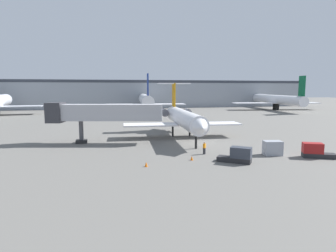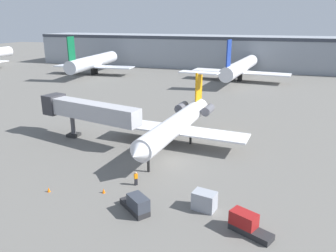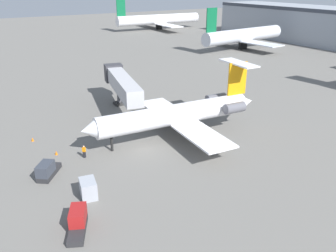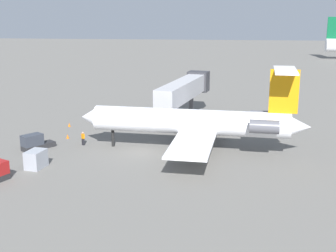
{
  "view_description": "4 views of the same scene",
  "coord_description": "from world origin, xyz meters",
  "px_view_note": "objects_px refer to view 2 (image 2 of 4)",
  "views": [
    {
      "loc": [
        -15.19,
        -44.98,
        8.9
      ],
      "look_at": [
        -3.56,
        4.73,
        2.34
      ],
      "focal_mm": 31.66,
      "sensor_mm": 36.0,
      "label": 1
    },
    {
      "loc": [
        13.06,
        -39.71,
        18.53
      ],
      "look_at": [
        -1.78,
        5.13,
        3.27
      ],
      "focal_mm": 35.39,
      "sensor_mm": 36.0,
      "label": 2
    },
    {
      "loc": [
        38.0,
        -19.58,
        21.0
      ],
      "look_at": [
        -0.49,
        4.18,
        2.09
      ],
      "focal_mm": 37.27,
      "sensor_mm": 36.0,
      "label": 3
    },
    {
      "loc": [
        51.61,
        8.43,
        16.42
      ],
      "look_at": [
        -1.79,
        2.69,
        2.64
      ],
      "focal_mm": 49.11,
      "sensor_mm": 36.0,
      "label": 4
    }
  ],
  "objects_px": {
    "cargo_container_uld": "(204,201)",
    "regional_jet": "(178,123)",
    "baggage_tug_trailing": "(137,204)",
    "parked_airliner_centre": "(240,67)",
    "traffic_cone_mid": "(49,190)",
    "ground_crew_marshaller": "(136,178)",
    "baggage_tug_lead": "(247,224)",
    "traffic_cone_near": "(104,191)",
    "jet_bridge": "(84,110)",
    "parked_airliner_west_mid": "(93,62)"
  },
  "relations": [
    {
      "from": "cargo_container_uld",
      "to": "regional_jet",
      "type": "bearing_deg",
      "value": 115.11
    },
    {
      "from": "regional_jet",
      "to": "baggage_tug_trailing",
      "type": "relative_size",
      "value": 6.76
    },
    {
      "from": "regional_jet",
      "to": "parked_airliner_centre",
      "type": "relative_size",
      "value": 0.76
    },
    {
      "from": "regional_jet",
      "to": "cargo_container_uld",
      "type": "xyz_separation_m",
      "value": [
        7.76,
        -16.55,
        -2.65
      ]
    },
    {
      "from": "traffic_cone_mid",
      "to": "baggage_tug_trailing",
      "type": "bearing_deg",
      "value": -3.24
    },
    {
      "from": "ground_crew_marshaller",
      "to": "parked_airliner_centre",
      "type": "height_order",
      "value": "parked_airliner_centre"
    },
    {
      "from": "baggage_tug_lead",
      "to": "traffic_cone_near",
      "type": "height_order",
      "value": "baggage_tug_lead"
    },
    {
      "from": "regional_jet",
      "to": "traffic_cone_near",
      "type": "height_order",
      "value": "regional_jet"
    },
    {
      "from": "jet_bridge",
      "to": "traffic_cone_mid",
      "type": "relative_size",
      "value": 33.69
    },
    {
      "from": "baggage_tug_lead",
      "to": "baggage_tug_trailing",
      "type": "distance_m",
      "value": 10.83
    },
    {
      "from": "ground_crew_marshaller",
      "to": "jet_bridge",
      "type": "bearing_deg",
      "value": 139.71
    },
    {
      "from": "ground_crew_marshaller",
      "to": "traffic_cone_near",
      "type": "bearing_deg",
      "value": -133.16
    },
    {
      "from": "baggage_tug_lead",
      "to": "regional_jet",
      "type": "bearing_deg",
      "value": 122.6
    },
    {
      "from": "jet_bridge",
      "to": "cargo_container_uld",
      "type": "height_order",
      "value": "jet_bridge"
    },
    {
      "from": "regional_jet",
      "to": "baggage_tug_trailing",
      "type": "bearing_deg",
      "value": -85.76
    },
    {
      "from": "regional_jet",
      "to": "parked_airliner_west_mid",
      "type": "distance_m",
      "value": 73.73
    },
    {
      "from": "jet_bridge",
      "to": "parked_airliner_west_mid",
      "type": "xyz_separation_m",
      "value": [
        -32.79,
        58.57,
        -0.48
      ]
    },
    {
      "from": "parked_airliner_west_mid",
      "to": "parked_airliner_centre",
      "type": "xyz_separation_m",
      "value": [
        50.02,
        3.03,
        -0.08
      ]
    },
    {
      "from": "baggage_tug_trailing",
      "to": "cargo_container_uld",
      "type": "xyz_separation_m",
      "value": [
        6.34,
        2.65,
        0.12
      ]
    },
    {
      "from": "parked_airliner_west_mid",
      "to": "baggage_tug_lead",
      "type": "bearing_deg",
      "value": -51.6
    },
    {
      "from": "ground_crew_marshaller",
      "to": "traffic_cone_near",
      "type": "height_order",
      "value": "ground_crew_marshaller"
    },
    {
      "from": "ground_crew_marshaller",
      "to": "traffic_cone_near",
      "type": "xyz_separation_m",
      "value": [
        -2.7,
        -2.87,
        -0.58
      ]
    },
    {
      "from": "regional_jet",
      "to": "traffic_cone_mid",
      "type": "relative_size",
      "value": 49.47
    },
    {
      "from": "parked_airliner_west_mid",
      "to": "regional_jet",
      "type": "bearing_deg",
      "value": -49.81
    },
    {
      "from": "baggage_tug_lead",
      "to": "jet_bridge",
      "type": "bearing_deg",
      "value": 147.97
    },
    {
      "from": "regional_jet",
      "to": "traffic_cone_near",
      "type": "distance_m",
      "value": 17.57
    },
    {
      "from": "baggage_tug_trailing",
      "to": "parked_airliner_centre",
      "type": "distance_m",
      "value": 78.64
    },
    {
      "from": "ground_crew_marshaller",
      "to": "parked_airliner_west_mid",
      "type": "xyz_separation_m",
      "value": [
        -46.64,
        70.31,
        3.57
      ]
    },
    {
      "from": "baggage_tug_lead",
      "to": "traffic_cone_mid",
      "type": "relative_size",
      "value": 7.66
    },
    {
      "from": "traffic_cone_near",
      "to": "baggage_tug_lead",
      "type": "bearing_deg",
      "value": -8.24
    },
    {
      "from": "baggage_tug_trailing",
      "to": "traffic_cone_mid",
      "type": "relative_size",
      "value": 7.32
    },
    {
      "from": "parked_airliner_west_mid",
      "to": "parked_airliner_centre",
      "type": "height_order",
      "value": "parked_airliner_west_mid"
    },
    {
      "from": "jet_bridge",
      "to": "traffic_cone_mid",
      "type": "bearing_deg",
      "value": -72.48
    },
    {
      "from": "cargo_container_uld",
      "to": "traffic_cone_near",
      "type": "bearing_deg",
      "value": -178.44
    },
    {
      "from": "baggage_tug_trailing",
      "to": "parked_airliner_centre",
      "type": "xyz_separation_m",
      "value": [
        1.02,
        78.55,
        3.5
      ]
    },
    {
      "from": "ground_crew_marshaller",
      "to": "cargo_container_uld",
      "type": "bearing_deg",
      "value": -16.43
    },
    {
      "from": "cargo_container_uld",
      "to": "parked_airliner_west_mid",
      "type": "height_order",
      "value": "parked_airliner_west_mid"
    },
    {
      "from": "regional_jet",
      "to": "cargo_container_uld",
      "type": "bearing_deg",
      "value": -64.89
    },
    {
      "from": "traffic_cone_near",
      "to": "traffic_cone_mid",
      "type": "relative_size",
      "value": 1.0
    },
    {
      "from": "cargo_container_uld",
      "to": "parked_airliner_west_mid",
      "type": "bearing_deg",
      "value": 127.21
    },
    {
      "from": "baggage_tug_lead",
      "to": "parked_airliner_centre",
      "type": "height_order",
      "value": "parked_airliner_centre"
    },
    {
      "from": "baggage_tug_trailing",
      "to": "cargo_container_uld",
      "type": "bearing_deg",
      "value": 22.72
    },
    {
      "from": "cargo_container_uld",
      "to": "baggage_tug_trailing",
      "type": "bearing_deg",
      "value": -157.28
    },
    {
      "from": "traffic_cone_mid",
      "to": "regional_jet",
      "type": "bearing_deg",
      "value": 62.62
    },
    {
      "from": "baggage_tug_trailing",
      "to": "traffic_cone_near",
      "type": "relative_size",
      "value": 7.32
    },
    {
      "from": "baggage_tug_lead",
      "to": "cargo_container_uld",
      "type": "xyz_separation_m",
      "value": [
        -4.49,
        2.61,
        0.12
      ]
    },
    {
      "from": "baggage_tug_trailing",
      "to": "cargo_container_uld",
      "type": "relative_size",
      "value": 1.57
    },
    {
      "from": "baggage_tug_trailing",
      "to": "parked_airliner_centre",
      "type": "relative_size",
      "value": 0.11
    },
    {
      "from": "regional_jet",
      "to": "ground_crew_marshaller",
      "type": "relative_size",
      "value": 16.1
    },
    {
      "from": "parked_airliner_west_mid",
      "to": "ground_crew_marshaller",
      "type": "bearing_deg",
      "value": -56.44
    }
  ]
}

